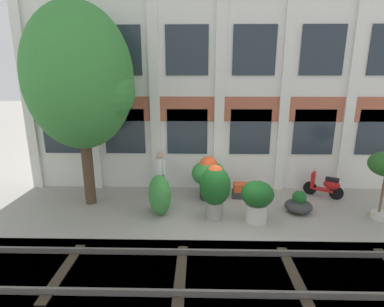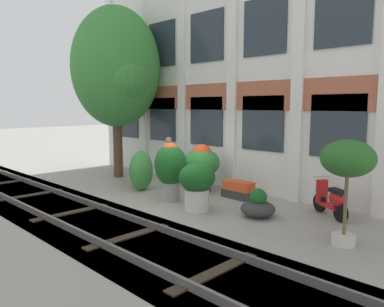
{
  "view_description": "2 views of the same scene",
  "coord_description": "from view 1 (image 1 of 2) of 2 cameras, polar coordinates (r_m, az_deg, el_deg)",
  "views": [
    {
      "loc": [
        -0.76,
        -8.47,
        4.38
      ],
      "look_at": [
        -0.99,
        1.86,
        1.6
      ],
      "focal_mm": 28.0,
      "sensor_mm": 36.0,
      "label": 1
    },
    {
      "loc": [
        7.8,
        -7.17,
        2.8
      ],
      "look_at": [
        -0.95,
        1.65,
        1.2
      ],
      "focal_mm": 35.0,
      "sensor_mm": 36.0,
      "label": 2
    }
  ],
  "objects": [
    {
      "name": "resident_by_doorway",
      "position": [
        10.79,
        -6.06,
        -3.78
      ],
      "size": [
        0.4,
        0.4,
        1.69
      ],
      "rotation": [
        0.0,
        0.0,
        -2.35
      ],
      "color": "#282833",
      "rests_on": "ground"
    },
    {
      "name": "potted_plant_square_trough",
      "position": [
        11.11,
        10.38,
        -7.02
      ],
      "size": [
        1.08,
        0.52,
        0.53
      ],
      "color": "#333333",
      "rests_on": "ground"
    },
    {
      "name": "topiary_hedge",
      "position": [
        9.61,
        -6.18,
        -7.84
      ],
      "size": [
        0.99,
        1.16,
        1.31
      ],
      "primitive_type": "ellipsoid",
      "rotation": [
        0.0,
        0.0,
        5.06
      ],
      "color": "#388438",
      "rests_on": "ground"
    },
    {
      "name": "potted_plant_ribbed_drum",
      "position": [
        10.62,
        3.11,
        -3.95
      ],
      "size": [
        1.17,
        1.17,
        1.57
      ],
      "color": "#333333",
      "rests_on": "ground"
    },
    {
      "name": "ground_plane",
      "position": [
        9.57,
        5.8,
        -12.27
      ],
      "size": [
        80.0,
        80.0,
        0.0
      ],
      "primitive_type": "plane",
      "color": "#9E998E"
    },
    {
      "name": "broadleaf_tree",
      "position": [
        10.29,
        -20.6,
        12.81
      ],
      "size": [
        3.53,
        3.36,
        6.52
      ],
      "color": "#4C3826",
      "rests_on": "ground"
    },
    {
      "name": "potted_plant_wide_bowl",
      "position": [
        10.43,
        19.62,
        -9.08
      ],
      "size": [
        0.88,
        0.88,
        0.72
      ],
      "color": "#333333",
      "rests_on": "ground"
    },
    {
      "name": "apartment_facade",
      "position": [
        11.35,
        5.29,
        15.32
      ],
      "size": [
        14.55,
        0.64,
        8.94
      ],
      "color": "silver",
      "rests_on": "ground"
    },
    {
      "name": "rail_tracks",
      "position": [
        7.41,
        7.45,
        -22.63
      ],
      "size": [
        22.19,
        2.8,
        0.43
      ],
      "color": "#4C473F",
      "rests_on": "ground"
    },
    {
      "name": "potted_plant_glazed_jar",
      "position": [
        9.27,
        12.29,
        -8.41
      ],
      "size": [
        0.98,
        0.98,
        1.28
      ],
      "color": "beige",
      "rests_on": "ground"
    },
    {
      "name": "scooter_near_curb",
      "position": [
        11.92,
        24.07,
        -5.63
      ],
      "size": [
        1.23,
        0.82,
        0.98
      ],
      "rotation": [
        0.0,
        0.0,
        2.6
      ],
      "color": "black",
      "rests_on": "ground"
    },
    {
      "name": "potted_plant_stone_basin",
      "position": [
        9.18,
        4.4,
        -6.45
      ],
      "size": [
        0.95,
        0.95,
        1.73
      ],
      "color": "gray",
      "rests_on": "ground"
    }
  ]
}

